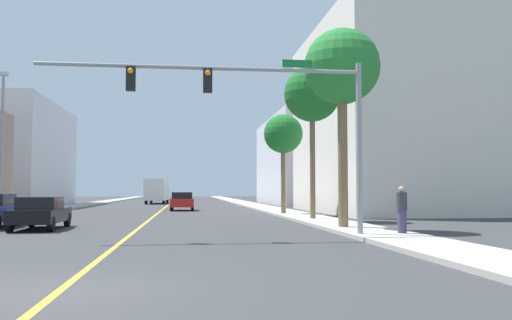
{
  "coord_description": "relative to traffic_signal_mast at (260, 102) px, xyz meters",
  "views": [
    {
      "loc": [
        2.14,
        -9.62,
        1.71
      ],
      "look_at": [
        6.01,
        20.81,
        3.42
      ],
      "focal_mm": 37.97,
      "sensor_mm": 36.0,
      "label": 1
    }
  ],
  "objects": [
    {
      "name": "ground",
      "position": [
        -4.69,
        32.72,
        -4.82
      ],
      "size": [
        192.0,
        192.0,
        0.0
      ],
      "primitive_type": "plane",
      "color": "#38383A"
    },
    {
      "name": "sidewalk_left",
      "position": [
        -13.91,
        32.72,
        -4.75
      ],
      "size": [
        2.6,
        168.0,
        0.15
      ],
      "primitive_type": "cube",
      "color": "#9E9B93",
      "rests_on": "ground"
    },
    {
      "name": "sidewalk_right",
      "position": [
        4.54,
        32.72,
        -4.75
      ],
      "size": [
        2.6,
        168.0,
        0.15
      ],
      "primitive_type": "cube",
      "color": "#B2ADA3",
      "rests_on": "ground"
    },
    {
      "name": "lane_marking_center",
      "position": [
        -4.69,
        32.72,
        -4.82
      ],
      "size": [
        0.16,
        144.0,
        0.01
      ],
      "primitive_type": "cube",
      "color": "yellow",
      "rests_on": "ground"
    },
    {
      "name": "building_left_far",
      "position": [
        -22.18,
        43.05,
        0.73
      ],
      "size": [
        10.82,
        20.3,
        11.12
      ],
      "primitive_type": "cube",
      "color": "silver",
      "rests_on": "ground"
    },
    {
      "name": "building_right_near",
      "position": [
        14.66,
        21.73,
        2.41
      ],
      "size": [
        14.53,
        19.2,
        14.46
      ],
      "primitive_type": "cube",
      "color": "silver",
      "rests_on": "ground"
    },
    {
      "name": "building_right_far",
      "position": [
        14.96,
        46.73,
        0.4
      ],
      "size": [
        15.14,
        23.36,
        10.46
      ],
      "primitive_type": "cube",
      "color": "silver",
      "rests_on": "ground"
    },
    {
      "name": "traffic_signal_mast",
      "position": [
        0.0,
        0.0,
        0.0
      ],
      "size": [
        11.46,
        0.36,
        6.25
      ],
      "color": "gray",
      "rests_on": "sidewalk_right"
    },
    {
      "name": "street_lamp",
      "position": [
        -13.11,
        13.56,
        -0.07
      ],
      "size": [
        0.56,
        0.28,
        8.36
      ],
      "color": "gray",
      "rests_on": "sidewalk_left"
    },
    {
      "name": "palm_near",
      "position": [
        4.08,
        3.6,
        2.12
      ],
      "size": [
        3.29,
        3.29,
        8.56
      ],
      "color": "brown",
      "rests_on": "sidewalk_right"
    },
    {
      "name": "palm_mid",
      "position": [
        4.36,
        10.44,
        2.21
      ],
      "size": [
        3.16,
        3.16,
        8.54
      ],
      "color": "brown",
      "rests_on": "sidewalk_right"
    },
    {
      "name": "palm_far",
      "position": [
        3.93,
        17.3,
        0.64
      ],
      "size": [
        2.67,
        2.67,
        6.74
      ],
      "color": "brown",
      "rests_on": "sidewalk_right"
    },
    {
      "name": "car_red",
      "position": [
        -2.96,
        26.8,
        -4.04
      ],
      "size": [
        1.92,
        3.98,
        1.53
      ],
      "rotation": [
        0.0,
        0.0,
        0.0
      ],
      "color": "red",
      "rests_on": "ground"
    },
    {
      "name": "car_black",
      "position": [
        -8.88,
        5.76,
        -4.09
      ],
      "size": [
        1.92,
        4.54,
        1.41
      ],
      "rotation": [
        0.0,
        0.0,
        0.02
      ],
      "color": "black",
      "rests_on": "ground"
    },
    {
      "name": "delivery_truck",
      "position": [
        -6.31,
        49.93,
        -3.2
      ],
      "size": [
        2.73,
        8.67,
        3.04
      ],
      "rotation": [
        0.0,
        0.0,
        -0.04
      ],
      "color": "silver",
      "rests_on": "ground"
    },
    {
      "name": "pedestrian",
      "position": [
        5.22,
        0.01,
        -3.83
      ],
      "size": [
        0.38,
        0.38,
        1.7
      ],
      "rotation": [
        0.0,
        0.0,
        3.22
      ],
      "color": "#3F3859",
      "rests_on": "sidewalk_right"
    }
  ]
}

